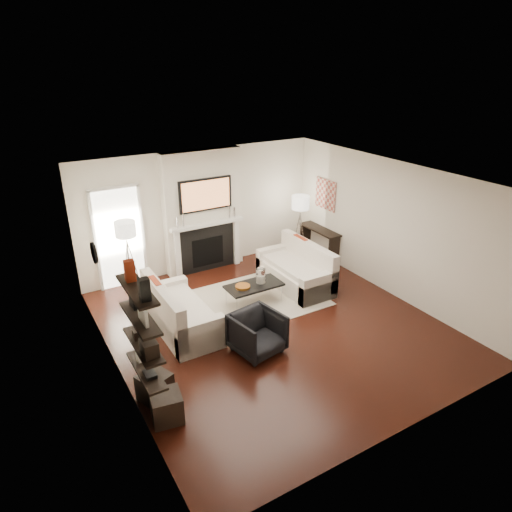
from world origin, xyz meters
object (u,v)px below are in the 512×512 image
loveseat_right_base (295,277)px  lamp_right_shade (301,202)px  loveseat_left_base (182,319)px  coffee_table (254,286)px  armchair (257,331)px  ottoman_near (155,387)px  lamp_left_shade (125,229)px

loveseat_right_base → lamp_right_shade: (0.81, 0.99, 1.24)m
loveseat_right_base → lamp_right_shade: size_ratio=4.50×
loveseat_left_base → loveseat_right_base: same height
loveseat_left_base → coffee_table: (1.56, 0.15, 0.19)m
coffee_table → armchair: bearing=-118.3°
loveseat_left_base → ottoman_near: (-1.02, -1.48, -0.01)m
loveseat_right_base → armchair: (-1.88, -1.62, 0.17)m
lamp_right_shade → loveseat_left_base: bearing=-158.6°
lamp_left_shade → lamp_right_shade: 3.91m
coffee_table → lamp_right_shade: size_ratio=2.75×
armchair → lamp_left_shade: bearing=102.5°
loveseat_right_base → ottoman_near: bearing=-153.4°
armchair → ottoman_near: 1.85m
lamp_right_shade → ottoman_near: (-4.52, -2.85, -1.25)m
coffee_table → ottoman_near: size_ratio=2.75×
ottoman_near → loveseat_right_base: bearing=26.6°
armchair → lamp_right_shade: (2.69, 2.62, 1.07)m
loveseat_left_base → lamp_right_shade: bearing=21.4°
coffee_table → armchair: size_ratio=1.44×
loveseat_left_base → lamp_left_shade: bearing=103.3°
coffee_table → lamp_left_shade: bearing=141.8°
loveseat_left_base → coffee_table: 1.58m
loveseat_left_base → lamp_right_shade: size_ratio=4.50×
loveseat_right_base → ottoman_near: size_ratio=4.50×
loveseat_left_base → armchair: 1.50m
armchair → lamp_right_shade: lamp_right_shade is taller
armchair → lamp_left_shade: (-1.21, 2.93, 1.07)m
loveseat_left_base → ottoman_near: size_ratio=4.50×
ottoman_near → lamp_left_shade: bearing=78.9°
coffee_table → ottoman_near: bearing=-147.8°
armchair → lamp_right_shade: bearing=34.3°
lamp_left_shade → armchair: bearing=-67.6°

